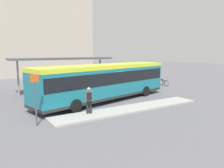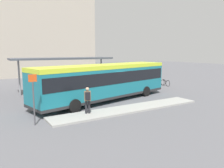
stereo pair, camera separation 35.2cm
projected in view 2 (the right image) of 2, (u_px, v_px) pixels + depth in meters
The scene contains 10 objects.
ground_plane at pixel (106, 101), 17.99m from camera, with size 120.00×120.00×0.00m, color #5B5B60.
curb_island at pixel (130, 109), 15.19m from camera, with size 11.41×1.80×0.12m.
city_bus at pixel (106, 80), 17.74m from camera, with size 12.71×5.15×2.97m.
pedestrian_waiting at pixel (88, 99), 13.65m from camera, with size 0.48×0.52×1.67m.
bicycle_black at pixel (165, 83), 25.79m from camera, with size 0.48×1.67×0.72m.
bicycle_white at pixel (160, 82), 26.49m from camera, with size 0.48×1.79×0.77m.
station_shelter at pixel (64, 59), 21.81m from camera, with size 10.00×2.52×3.41m.
potted_planter_near_shelter at pixel (106, 85), 21.77m from camera, with size 0.74×0.74×1.29m.
platform_sign at pixel (34, 97), 11.73m from camera, with size 0.44×0.08×2.80m.
station_building at pixel (5, 28), 36.85m from camera, with size 27.60×12.36×15.80m.
Camera 2 is at (-8.71, -15.30, 3.98)m, focal length 35.00 mm.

